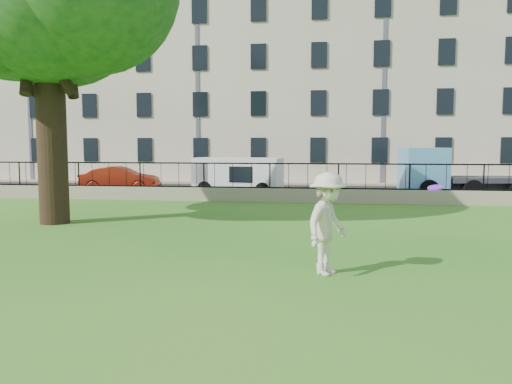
# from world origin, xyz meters

# --- Properties ---
(ground) EXTENTS (120.00, 120.00, 0.00)m
(ground) POSITION_xyz_m (0.00, 0.00, 0.00)
(ground) COLOR #226818
(ground) RESTS_ON ground
(retaining_wall) EXTENTS (50.00, 0.40, 0.60)m
(retaining_wall) POSITION_xyz_m (0.00, 12.00, 0.30)
(retaining_wall) COLOR gray
(retaining_wall) RESTS_ON ground
(iron_railing) EXTENTS (50.00, 0.05, 1.13)m
(iron_railing) POSITION_xyz_m (0.00, 12.00, 1.15)
(iron_railing) COLOR black
(iron_railing) RESTS_ON retaining_wall
(street) EXTENTS (60.00, 9.00, 0.01)m
(street) POSITION_xyz_m (0.00, 16.70, 0.01)
(street) COLOR black
(street) RESTS_ON ground
(sidewalk) EXTENTS (60.00, 1.40, 0.12)m
(sidewalk) POSITION_xyz_m (0.00, 21.90, 0.06)
(sidewalk) COLOR gray
(sidewalk) RESTS_ON ground
(building_row) EXTENTS (56.40, 10.40, 13.80)m
(building_row) POSITION_xyz_m (0.00, 27.57, 6.92)
(building_row) COLOR beige
(building_row) RESTS_ON ground
(man) EXTENTS (1.25, 1.48, 1.99)m
(man) POSITION_xyz_m (2.50, -0.28, 0.99)
(man) COLOR beige
(man) RESTS_ON ground
(frisbee) EXTENTS (0.27, 0.28, 0.12)m
(frisbee) POSITION_xyz_m (4.38, -0.73, 1.75)
(frisbee) COLOR purple
(red_sedan) EXTENTS (4.26, 1.87, 1.36)m
(red_sedan) POSITION_xyz_m (-8.44, 15.40, 0.68)
(red_sedan) COLOR #9E2413
(red_sedan) RESTS_ON street
(white_van) EXTENTS (4.60, 2.24, 1.86)m
(white_van) POSITION_xyz_m (-2.00, 15.21, 0.93)
(white_van) COLOR silver
(white_van) RESTS_ON street
(blue_truck) EXTENTS (5.89, 2.69, 2.38)m
(blue_truck) POSITION_xyz_m (8.97, 15.40, 1.19)
(blue_truck) COLOR #5BA1D7
(blue_truck) RESTS_ON street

